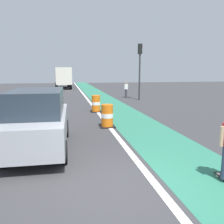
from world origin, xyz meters
TOP-DOWN VIEW (x-y plane):
  - ground_plane at (0.00, 0.00)m, footprint 100.00×100.00m
  - bike_lane_strip at (2.40, 12.00)m, footprint 2.50×80.00m
  - lane_divider_stripe at (0.90, 12.00)m, footprint 0.20×80.00m
  - parked_suv_nearest at (-2.05, 2.96)m, footprint 2.00×4.64m
  - traffic_barrel_front at (0.80, 5.67)m, footprint 0.73×0.73m
  - traffic_barrel_mid at (0.82, 10.01)m, footprint 0.73×0.73m
  - delivery_truck_down_block at (-1.51, 32.56)m, footprint 2.70×7.71m
  - traffic_light_corner at (5.61, 15.58)m, footprint 0.41×0.32m
  - pedestrian_crossing at (4.90, 17.74)m, footprint 0.34×0.20m

SIDE VIEW (x-z plane):
  - ground_plane at x=0.00m, z-range 0.00..0.00m
  - bike_lane_strip at x=2.40m, z-range 0.00..0.01m
  - lane_divider_stripe at x=0.90m, z-range 0.00..0.01m
  - traffic_barrel_front at x=0.80m, z-range -0.01..1.08m
  - traffic_barrel_mid at x=0.82m, z-range -0.01..1.08m
  - pedestrian_crossing at x=4.90m, z-range 0.06..1.67m
  - parked_suv_nearest at x=-2.05m, z-range 0.02..2.06m
  - delivery_truck_down_block at x=-1.51m, z-range 0.23..3.46m
  - traffic_light_corner at x=5.61m, z-range 0.95..6.05m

